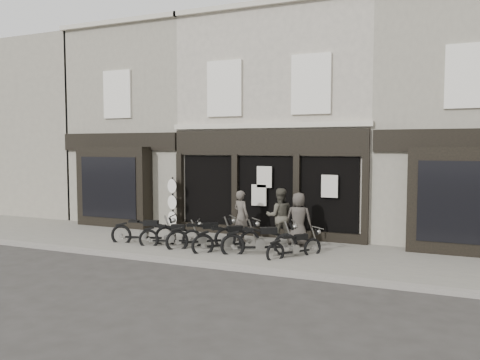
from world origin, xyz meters
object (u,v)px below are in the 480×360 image
at_px(man_left, 241,216).
at_px(man_right, 299,219).
at_px(motorcycle_4, 260,243).
at_px(advert_sign_post, 173,207).
at_px(motorcycle_3, 227,241).
at_px(motorcycle_1, 171,237).
at_px(motorcycle_2, 202,238).
at_px(motorcycle_0, 144,234).
at_px(motorcycle_5, 295,248).
at_px(man_centre, 280,216).

height_order(man_left, man_right, man_right).
distance_m(motorcycle_4, advert_sign_post, 4.89).
relative_size(motorcycle_3, advert_sign_post, 0.81).
relative_size(motorcycle_4, advert_sign_post, 0.99).
bearing_deg(motorcycle_4, motorcycle_1, 154.80).
xyz_separation_m(motorcycle_2, motorcycle_4, (1.99, -0.11, 0.01)).
bearing_deg(motorcycle_0, advert_sign_post, 83.10).
relative_size(motorcycle_1, motorcycle_5, 1.20).
distance_m(motorcycle_5, man_left, 2.79).
bearing_deg(man_centre, advert_sign_post, -30.47).
xyz_separation_m(motorcycle_5, man_right, (-0.32, 1.50, 0.62)).
bearing_deg(motorcycle_1, man_right, 1.74).
height_order(motorcycle_2, advert_sign_post, advert_sign_post).
height_order(motorcycle_0, motorcycle_5, motorcycle_0).
xyz_separation_m(man_right, advert_sign_post, (-5.06, 0.61, 0.07)).
xyz_separation_m(motorcycle_4, advert_sign_post, (-4.34, 2.17, 0.61)).
relative_size(motorcycle_2, advert_sign_post, 0.88).
bearing_deg(man_right, man_centre, -8.09).
xyz_separation_m(motorcycle_2, advert_sign_post, (-2.34, 2.06, 0.62)).
bearing_deg(man_left, motorcycle_2, 86.49).
bearing_deg(motorcycle_1, man_left, 19.74).
height_order(motorcycle_1, man_right, man_right).
relative_size(motorcycle_1, motorcycle_4, 0.91).
distance_m(motorcycle_4, motorcycle_5, 1.06).
relative_size(motorcycle_0, motorcycle_1, 1.14).
height_order(motorcycle_0, advert_sign_post, advert_sign_post).
bearing_deg(man_left, motorcycle_0, 53.43).
bearing_deg(advert_sign_post, motorcycle_4, -5.36).
xyz_separation_m(motorcycle_3, man_centre, (1.14, 1.61, 0.62)).
distance_m(motorcycle_2, man_left, 1.68).
xyz_separation_m(motorcycle_4, man_centre, (0.07, 1.60, 0.60)).
bearing_deg(motorcycle_2, motorcycle_0, 145.12).
distance_m(motorcycle_5, man_right, 1.65).
distance_m(motorcycle_0, man_right, 5.10).
relative_size(man_centre, man_right, 1.06).
bearing_deg(motorcycle_3, motorcycle_2, 127.93).
xyz_separation_m(man_centre, advert_sign_post, (-4.41, 0.57, 0.01)).
bearing_deg(motorcycle_2, motorcycle_3, -47.14).
relative_size(motorcycle_0, man_centre, 1.21).
distance_m(man_left, man_right, 1.98).
bearing_deg(man_centre, motorcycle_4, 64.30).
xyz_separation_m(motorcycle_0, man_left, (2.82, 1.58, 0.55)).
distance_m(motorcycle_4, man_right, 1.81).
xyz_separation_m(motorcycle_1, man_left, (1.79, 1.56, 0.59)).
height_order(man_left, man_centre, man_centre).
relative_size(motorcycle_0, motorcycle_2, 1.16).
xyz_separation_m(motorcycle_3, man_left, (-0.19, 1.52, 0.56)).
bearing_deg(motorcycle_0, motorcycle_2, -8.83).
bearing_deg(man_right, motorcycle_4, 60.20).
bearing_deg(motorcycle_3, motorcycle_1, 136.50).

